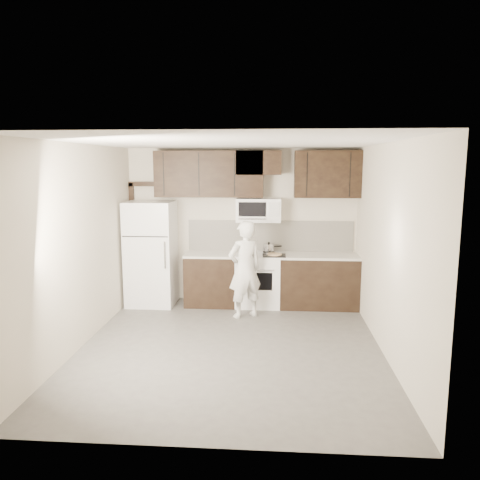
# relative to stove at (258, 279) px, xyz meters

# --- Properties ---
(floor) EXTENTS (4.50, 4.50, 0.00)m
(floor) POSITION_rel_stove_xyz_m (-0.30, -1.94, -0.46)
(floor) COLOR #514E4C
(floor) RESTS_ON ground
(back_wall) EXTENTS (4.00, 0.00, 4.00)m
(back_wall) POSITION_rel_stove_xyz_m (-0.30, 0.31, 0.89)
(back_wall) COLOR beige
(back_wall) RESTS_ON ground
(ceiling) EXTENTS (4.50, 4.50, 0.00)m
(ceiling) POSITION_rel_stove_xyz_m (-0.30, -1.94, 2.24)
(ceiling) COLOR white
(ceiling) RESTS_ON back_wall
(counter_run) EXTENTS (2.95, 0.64, 0.91)m
(counter_run) POSITION_rel_stove_xyz_m (0.30, 0.00, -0.00)
(counter_run) COLOR black
(counter_run) RESTS_ON floor
(stove) EXTENTS (0.76, 0.66, 0.94)m
(stove) POSITION_rel_stove_xyz_m (0.00, 0.00, 0.00)
(stove) COLOR white
(stove) RESTS_ON floor
(backsplash) EXTENTS (2.90, 0.02, 0.54)m
(backsplash) POSITION_rel_stove_xyz_m (0.20, 0.30, 0.72)
(backsplash) COLOR silver
(backsplash) RESTS_ON counter_run
(upper_cabinets) EXTENTS (3.48, 0.35, 0.78)m
(upper_cabinets) POSITION_rel_stove_xyz_m (-0.09, 0.14, 1.82)
(upper_cabinets) COLOR black
(upper_cabinets) RESTS_ON back_wall
(microwave) EXTENTS (0.76, 0.42, 0.40)m
(microwave) POSITION_rel_stove_xyz_m (-0.00, 0.12, 1.19)
(microwave) COLOR white
(microwave) RESTS_ON upper_cabinets
(refrigerator) EXTENTS (0.80, 0.76, 1.80)m
(refrigerator) POSITION_rel_stove_xyz_m (-1.85, -0.05, 0.44)
(refrigerator) COLOR white
(refrigerator) RESTS_ON floor
(door_trim) EXTENTS (0.50, 0.08, 2.12)m
(door_trim) POSITION_rel_stove_xyz_m (-2.22, 0.27, 0.79)
(door_trim) COLOR black
(door_trim) RESTS_ON floor
(saucepan) EXTENTS (0.32, 0.19, 0.18)m
(saucepan) POSITION_rel_stove_xyz_m (0.18, 0.15, 0.52)
(saucepan) COLOR silver
(saucepan) RESTS_ON stove
(baking_tray) EXTENTS (0.38, 0.28, 0.02)m
(baking_tray) POSITION_rel_stove_xyz_m (0.28, -0.18, 0.46)
(baking_tray) COLOR black
(baking_tray) RESTS_ON counter_run
(pizza) EXTENTS (0.26, 0.26, 0.02)m
(pizza) POSITION_rel_stove_xyz_m (0.28, -0.18, 0.48)
(pizza) COLOR #CBB688
(pizza) RESTS_ON baking_tray
(person) EXTENTS (0.68, 0.61, 1.56)m
(person) POSITION_rel_stove_xyz_m (-0.19, -0.64, 0.32)
(person) COLOR white
(person) RESTS_ON floor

